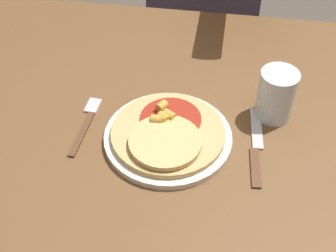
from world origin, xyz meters
TOP-DOWN VIEW (x-y plane):
  - dining_table at (0.00, 0.00)m, footprint 1.27×0.96m
  - plate at (-0.01, -0.02)m, footprint 0.26×0.26m
  - pizza at (-0.01, -0.03)m, footprint 0.23×0.23m
  - fork at (-0.19, -0.00)m, footprint 0.03×0.18m
  - knife at (0.17, -0.02)m, footprint 0.03×0.22m
  - drinking_glass at (0.20, 0.09)m, footprint 0.08×0.08m

SIDE VIEW (x-z plane):
  - dining_table at x=0.00m, z-range 0.27..1.00m
  - fork at x=-0.19m, z-range 0.73..0.73m
  - knife at x=0.17m, z-range 0.73..0.73m
  - plate at x=-0.01m, z-range 0.73..0.74m
  - pizza at x=-0.01m, z-range 0.73..0.77m
  - drinking_glass at x=0.20m, z-range 0.73..0.84m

